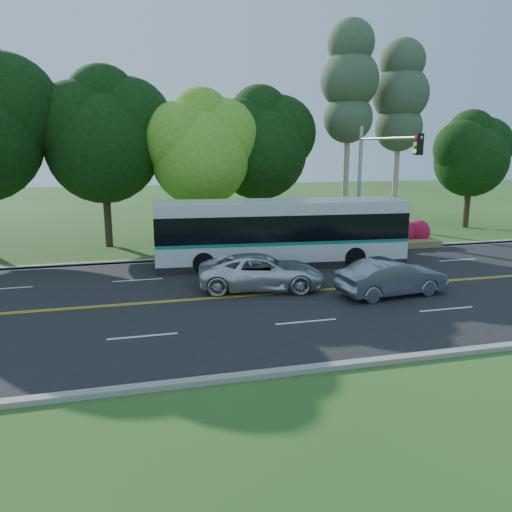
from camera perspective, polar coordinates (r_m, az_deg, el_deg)
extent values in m
plane|color=#2A4E1A|center=(20.68, 3.75, -4.21)|extent=(120.00, 120.00, 0.00)
cube|color=black|center=(20.68, 3.75, -4.19)|extent=(60.00, 14.00, 0.02)
cube|color=gray|center=(27.34, -0.85, 0.11)|extent=(60.00, 0.30, 0.15)
cube|color=gray|center=(14.45, 12.68, -11.76)|extent=(60.00, 0.30, 0.15)
cube|color=#2A4E1A|center=(29.11, -1.69, 0.82)|extent=(60.00, 4.00, 0.10)
cube|color=gold|center=(20.61, 3.82, -4.22)|extent=(57.00, 0.10, 0.00)
cube|color=gold|center=(20.75, 3.69, -4.09)|extent=(57.00, 0.10, 0.00)
cube|color=silver|center=(16.43, -12.84, -8.93)|extent=(2.20, 0.12, 0.00)
cube|color=silver|center=(17.38, 5.74, -7.47)|extent=(2.20, 0.12, 0.00)
cube|color=silver|center=(19.86, 20.91, -5.68)|extent=(2.20, 0.12, 0.00)
cube|color=silver|center=(23.71, -26.76, -3.32)|extent=(2.20, 0.12, 0.00)
cube|color=silver|center=(23.10, -13.34, -2.69)|extent=(2.20, 0.12, 0.00)
cube|color=silver|center=(23.79, 0.02, -1.91)|extent=(2.20, 0.12, 0.00)
cube|color=silver|center=(25.66, 12.01, -1.12)|extent=(2.20, 0.12, 0.00)
cube|color=silver|center=(28.48, 22.00, -0.42)|extent=(2.20, 0.12, 0.00)
cube|color=silver|center=(27.07, -0.70, -0.13)|extent=(57.00, 0.12, 0.00)
cube|color=silver|center=(14.71, 12.14, -11.50)|extent=(57.00, 0.12, 0.00)
sphere|color=black|center=(30.83, -26.78, 14.89)|extent=(5.76, 5.76, 5.76)
cylinder|color=black|center=(31.14, -16.59, 4.34)|extent=(0.44, 0.44, 3.60)
sphere|color=black|center=(30.86, -17.07, 11.91)|extent=(6.60, 6.60, 6.60)
sphere|color=black|center=(31.16, -14.39, 14.49)|extent=(5.28, 5.28, 5.28)
sphere|color=black|center=(30.77, -19.75, 13.88)|extent=(4.95, 4.95, 4.95)
sphere|color=black|center=(31.35, -17.15, 16.44)|extent=(4.29, 4.29, 4.29)
cylinder|color=black|center=(30.43, -6.22, 4.26)|extent=(0.44, 0.44, 3.24)
sphere|color=#49951E|center=(30.13, -6.39, 11.15)|extent=(5.80, 5.80, 5.80)
sphere|color=#49951E|center=(30.63, -4.03, 13.38)|extent=(4.64, 4.64, 4.64)
sphere|color=#49951E|center=(29.79, -8.65, 13.02)|extent=(4.35, 4.35, 4.35)
sphere|color=#49951E|center=(30.57, -6.40, 15.24)|extent=(3.77, 3.77, 3.77)
cylinder|color=black|center=(32.65, 0.39, 5.05)|extent=(0.44, 0.44, 3.42)
sphere|color=black|center=(32.38, 0.40, 11.75)|extent=(6.00, 6.00, 6.00)
sphere|color=black|center=(33.04, 2.60, 13.84)|extent=(4.80, 4.80, 4.80)
sphere|color=black|center=(31.91, -1.65, 13.62)|extent=(4.50, 4.50, 4.50)
sphere|color=black|center=(32.84, 0.40, 15.69)|extent=(3.90, 3.90, 3.90)
cylinder|color=#AAA389|center=(34.40, 10.29, 10.57)|extent=(0.40, 0.40, 9.80)
sphere|color=#405736|center=(34.43, 10.47, 15.23)|extent=(3.23, 3.23, 3.23)
sphere|color=#405736|center=(34.63, 10.64, 19.16)|extent=(3.80, 3.80, 3.80)
sphere|color=#405736|center=(34.97, 10.80, 22.80)|extent=(3.04, 3.04, 3.04)
cylinder|color=#AAA389|center=(36.67, 15.73, 9.87)|extent=(0.40, 0.40, 9.10)
sphere|color=#405736|center=(36.67, 15.97, 13.92)|extent=(3.23, 3.23, 3.23)
sphere|color=#405736|center=(36.81, 16.19, 17.36)|extent=(3.80, 3.80, 3.80)
sphere|color=#405736|center=(37.06, 16.39, 20.55)|extent=(3.04, 3.04, 3.04)
cylinder|color=black|center=(40.20, 22.95, 5.21)|extent=(0.44, 0.44, 3.06)
sphere|color=black|center=(39.98, 23.36, 9.98)|extent=(5.20, 5.20, 5.20)
sphere|color=black|center=(40.92, 24.56, 11.37)|extent=(4.16, 4.16, 4.16)
sphere|color=black|center=(39.18, 22.42, 11.36)|extent=(3.90, 3.90, 3.90)
sphere|color=black|center=(40.35, 23.37, 12.77)|extent=(3.38, 3.38, 3.38)
sphere|color=maroon|center=(29.01, 4.44, 2.15)|extent=(1.50, 1.50, 1.50)
sphere|color=maroon|center=(29.34, 6.30, 2.23)|extent=(1.50, 1.50, 1.50)
sphere|color=maroon|center=(29.70, 8.11, 2.31)|extent=(1.50, 1.50, 1.50)
sphere|color=maroon|center=(30.09, 9.87, 2.38)|extent=(1.50, 1.50, 1.50)
sphere|color=maroon|center=(30.51, 11.59, 2.45)|extent=(1.50, 1.50, 1.50)
sphere|color=maroon|center=(30.95, 13.26, 2.51)|extent=(1.50, 1.50, 1.50)
sphere|color=maroon|center=(31.42, 14.88, 2.57)|extent=(1.50, 1.50, 1.50)
sphere|color=maroon|center=(31.92, 16.46, 2.63)|extent=(1.50, 1.50, 1.50)
sphere|color=maroon|center=(32.44, 17.98, 2.68)|extent=(1.50, 1.50, 1.50)
cube|color=olive|center=(31.34, 17.13, 1.38)|extent=(3.50, 1.40, 0.40)
cylinder|color=#93969B|center=(29.14, 11.70, 7.44)|extent=(0.20, 0.20, 7.00)
cylinder|color=#93969B|center=(26.37, 14.87, 12.88)|extent=(0.14, 6.00, 0.14)
cube|color=black|center=(23.95, 18.12, 12.04)|extent=(0.32, 0.28, 0.95)
sphere|color=red|center=(23.87, 17.81, 12.79)|extent=(0.18, 0.18, 0.18)
sphere|color=yellow|center=(23.86, 17.76, 12.07)|extent=(0.18, 0.18, 0.18)
sphere|color=#19D833|center=(23.86, 17.71, 11.35)|extent=(0.18, 0.18, 0.18)
cube|color=silver|center=(25.25, 2.84, 0.96)|extent=(12.62, 3.67, 1.03)
cube|color=black|center=(25.05, 2.87, 3.56)|extent=(12.56, 3.71, 1.29)
cube|color=silver|center=(24.92, 2.89, 5.67)|extent=(12.62, 3.67, 0.58)
cube|color=#0D7862|center=(25.17, 2.85, 1.97)|extent=(12.56, 3.72, 0.15)
cube|color=black|center=(24.49, -11.45, 3.35)|extent=(0.26, 2.43, 1.77)
cube|color=#19E54C|center=(24.35, -11.53, 5.66)|extent=(0.18, 1.58, 0.23)
cube|color=black|center=(25.40, 2.82, -0.57)|extent=(12.61, 3.57, 0.36)
cylinder|color=black|center=(23.60, -6.02, -0.80)|extent=(1.06, 0.38, 1.04)
cylinder|color=black|center=(26.01, -6.35, 0.44)|extent=(1.06, 0.38, 1.04)
cylinder|color=black|center=(25.14, 11.22, -0.15)|extent=(1.06, 0.38, 1.04)
cylinder|color=black|center=(27.42, 9.41, 0.97)|extent=(1.06, 0.38, 1.04)
imported|color=slate|center=(20.81, 15.27, -2.38)|extent=(4.62, 2.07, 1.47)
imported|color=silver|center=(21.00, 0.64, -1.81)|extent=(5.61, 3.37, 1.46)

